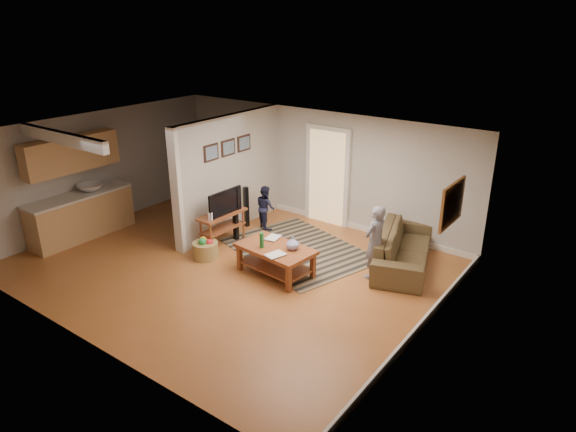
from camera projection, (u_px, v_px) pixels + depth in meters
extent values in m
plane|color=#935A25|center=(230.00, 266.00, 9.66)|extent=(7.50, 7.50, 0.00)
cube|color=#A3A19C|center=(318.00, 166.00, 11.46)|extent=(7.50, 0.04, 2.50)
cube|color=#A3A19C|center=(100.00, 169.00, 11.26)|extent=(0.04, 6.00, 2.50)
cube|color=#A3A19C|center=(426.00, 258.00, 7.15)|extent=(0.04, 6.00, 2.50)
cube|color=white|center=(223.00, 135.00, 8.74)|extent=(7.50, 6.00, 0.04)
cube|color=#A3A19C|center=(231.00, 173.00, 10.95)|extent=(0.15, 3.10, 2.50)
cube|color=white|center=(176.00, 192.00, 9.78)|extent=(0.22, 0.10, 2.50)
cube|color=white|center=(316.00, 216.00, 11.87)|extent=(7.50, 0.04, 0.12)
cube|color=white|center=(416.00, 330.00, 7.60)|extent=(0.04, 6.00, 0.12)
cube|color=#D8B272|center=(327.00, 178.00, 11.32)|extent=(0.90, 0.06, 2.10)
cube|color=tan|center=(81.00, 217.00, 10.77)|extent=(0.60, 2.20, 0.90)
cube|color=beige|center=(78.00, 196.00, 10.60)|extent=(0.64, 2.24, 0.05)
cube|color=tan|center=(71.00, 154.00, 10.29)|extent=(0.35, 2.00, 0.70)
imported|color=silver|center=(91.00, 191.00, 10.82)|extent=(0.54, 0.54, 0.19)
cube|color=black|center=(211.00, 153.00, 10.19)|extent=(0.03, 0.40, 0.34)
cube|color=black|center=(228.00, 148.00, 10.57)|extent=(0.03, 0.40, 0.34)
cube|color=black|center=(244.00, 143.00, 10.94)|extent=(0.03, 0.40, 0.34)
cube|color=#9A6632|center=(452.00, 204.00, 7.74)|extent=(0.04, 0.90, 0.68)
cube|color=black|center=(298.00, 250.00, 10.30)|extent=(3.31, 2.81, 0.01)
imported|color=#473B23|center=(402.00, 264.00, 9.74)|extent=(1.57, 2.48, 0.67)
cube|color=maroon|center=(276.00, 249.00, 9.17)|extent=(1.46, 0.95, 0.07)
cube|color=silver|center=(276.00, 248.00, 9.17)|extent=(0.91, 0.57, 0.02)
cube|color=maroon|center=(276.00, 265.00, 9.30)|extent=(1.33, 0.82, 0.03)
cube|color=maroon|center=(240.00, 257.00, 9.42)|extent=(0.09, 0.09, 0.51)
cube|color=maroon|center=(289.00, 279.00, 8.66)|extent=(0.09, 0.09, 0.51)
cube|color=maroon|center=(264.00, 246.00, 9.87)|extent=(0.09, 0.09, 0.51)
cube|color=maroon|center=(313.00, 266.00, 9.11)|extent=(0.09, 0.09, 0.51)
imported|color=#282C95|center=(293.00, 249.00, 9.08)|extent=(0.25, 0.25, 0.24)
cylinder|color=#155E25|center=(262.00, 240.00, 9.10)|extent=(0.08, 0.08, 0.28)
imported|color=#998C4C|center=(268.00, 237.00, 9.55)|extent=(0.27, 0.34, 0.03)
imported|color=#66594C|center=(271.00, 253.00, 8.93)|extent=(0.33, 0.39, 0.03)
cube|color=maroon|center=(222.00, 214.00, 10.31)|extent=(0.44, 1.10, 0.05)
cube|color=maroon|center=(223.00, 228.00, 10.42)|extent=(0.39, 1.01, 0.03)
cylinder|color=maroon|center=(201.00, 235.00, 10.16)|extent=(0.05, 0.05, 0.67)
cylinder|color=maroon|center=(234.00, 221.00, 10.86)|extent=(0.05, 0.05, 0.67)
cylinder|color=maroon|center=(211.00, 238.00, 10.01)|extent=(0.05, 0.05, 0.67)
cylinder|color=maroon|center=(243.00, 224.00, 10.71)|extent=(0.05, 0.05, 0.67)
imported|color=black|center=(223.00, 213.00, 10.30)|extent=(0.14, 0.88, 0.51)
cylinder|color=white|center=(210.00, 216.00, 9.92)|extent=(0.09, 0.09, 0.16)
cube|color=black|center=(236.00, 220.00, 10.61)|extent=(0.09, 0.09, 0.89)
cube|color=black|center=(246.00, 207.00, 11.31)|extent=(0.12, 0.12, 0.91)
cylinder|color=olive|center=(206.00, 250.00, 9.92)|extent=(0.49, 0.49, 0.32)
sphere|color=red|center=(209.00, 243.00, 9.86)|extent=(0.15, 0.15, 0.15)
sphere|color=gold|center=(203.00, 240.00, 9.91)|extent=(0.15, 0.15, 0.15)
sphere|color=green|center=(203.00, 242.00, 9.80)|extent=(0.15, 0.15, 0.15)
imported|color=slate|center=(372.00, 276.00, 9.27)|extent=(0.41, 0.55, 1.36)
imported|color=#1B1D38|center=(266.00, 228.00, 11.38)|extent=(0.59, 0.54, 0.97)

